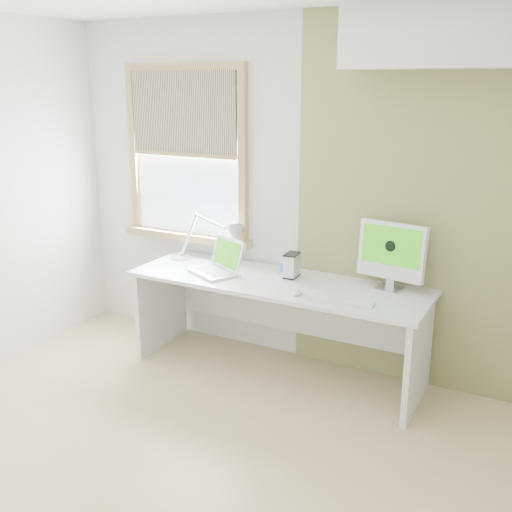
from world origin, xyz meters
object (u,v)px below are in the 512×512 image
Objects in this scene: external_drive at (292,265)px; imac at (392,252)px; desk_lamp at (225,237)px; desk at (280,303)px; laptop at (219,264)px.

imac is (0.71, 0.09, 0.17)m from external_drive.
desk_lamp is 0.65m from external_drive.
imac is at bearing 10.90° from desk.
desk_lamp reaches higher than external_drive.
desk_lamp is 1.51× the size of laptop.
laptop is at bearing -169.15° from imac.
desk_lamp reaches higher than laptop.
imac reaches higher than external_drive.
laptop is (0.10, -0.26, -0.14)m from desk_lamp.
desk_lamp is 1.43× the size of imac.
imac is at bearing -1.08° from desk_lamp.
laptop is (-0.47, -0.09, 0.26)m from desk.
imac is at bearing 6.97° from external_drive.
desk is 0.72m from desk_lamp.
imac is at bearing 10.85° from laptop.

